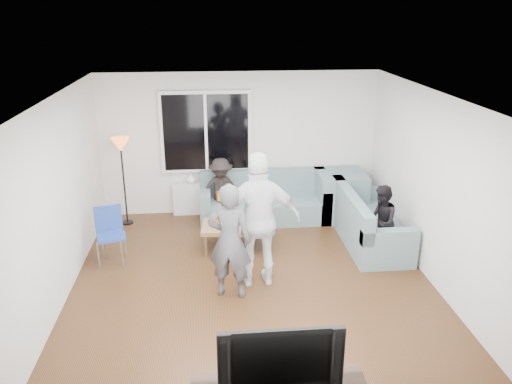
{
  "coord_description": "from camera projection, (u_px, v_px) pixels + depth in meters",
  "views": [
    {
      "loc": [
        -0.54,
        -6.2,
        3.65
      ],
      "look_at": [
        0.1,
        0.6,
        1.15
      ],
      "focal_mm": 35.62,
      "sensor_mm": 36.0,
      "label": 1
    }
  ],
  "objects": [
    {
      "name": "window_mullion",
      "position": [
        206.0,
        133.0,
        8.98
      ],
      "size": [
        0.05,
        0.03,
        1.35
      ],
      "primitive_type": "cube",
      "color": "white",
      "rests_on": "window_frame"
    },
    {
      "name": "player_left",
      "position": [
        230.0,
        241.0,
        6.58
      ],
      "size": [
        0.65,
        0.51,
        1.58
      ],
      "primitive_type": "imported",
      "rotation": [
        0.0,
        0.0,
        2.89
      ],
      "color": "#454549",
      "rests_on": "floor"
    },
    {
      "name": "wall_back",
      "position": [
        239.0,
        144.0,
        9.24
      ],
      "size": [
        5.0,
        0.04,
        2.6
      ],
      "primitive_type": "cube",
      "color": "silver",
      "rests_on": "ground"
    },
    {
      "name": "cushion_red",
      "position": [
        225.0,
        193.0,
        9.08
      ],
      "size": [
        0.39,
        0.34,
        0.13
      ],
      "primitive_type": "cube",
      "rotation": [
        0.0,
        0.0,
        0.1
      ],
      "color": "maroon",
      "rests_on": "sofa_back_section"
    },
    {
      "name": "spectator_back",
      "position": [
        221.0,
        190.0,
        9.02
      ],
      "size": [
        0.81,
        0.54,
        1.17
      ],
      "primitive_type": "imported",
      "rotation": [
        0.0,
        0.0,
        0.14
      ],
      "color": "black",
      "rests_on": "floor"
    },
    {
      "name": "side_chair",
      "position": [
        111.0,
        237.0,
        7.55
      ],
      "size": [
        0.49,
        0.49,
        0.86
      ],
      "primitive_type": null,
      "rotation": [
        0.0,
        0.0,
        0.27
      ],
      "color": "#223F94",
      "rests_on": "floor"
    },
    {
      "name": "floor_lamp",
      "position": [
        124.0,
        182.0,
        8.83
      ],
      "size": [
        0.32,
        0.32,
        1.56
      ],
      "primitive_type": null,
      "color": "orange",
      "rests_on": "floor"
    },
    {
      "name": "bottle_a",
      "position": [
        218.0,
        217.0,
        8.07
      ],
      "size": [
        0.07,
        0.07,
        0.22
      ],
      "primitive_type": "cylinder",
      "color": "orange",
      "rests_on": "coffee_table"
    },
    {
      "name": "wall_front",
      "position": [
        283.0,
        319.0,
        4.06
      ],
      "size": [
        5.0,
        0.04,
        2.6
      ],
      "primitive_type": "cube",
      "color": "silver",
      "rests_on": "ground"
    },
    {
      "name": "sofa_right_section",
      "position": [
        370.0,
        218.0,
        8.24
      ],
      "size": [
        2.0,
        0.85,
        0.85
      ],
      "primitive_type": null,
      "rotation": [
        0.0,
        0.0,
        1.57
      ],
      "color": "slate",
      "rests_on": "floor"
    },
    {
      "name": "cushion_yellow",
      "position": [
        229.0,
        195.0,
        9.01
      ],
      "size": [
        0.42,
        0.37,
        0.14
      ],
      "primitive_type": "cube",
      "rotation": [
        0.0,
        0.0,
        -0.14
      ],
      "color": "gold",
      "rests_on": "sofa_back_section"
    },
    {
      "name": "player_right",
      "position": [
        260.0,
        221.0,
        6.82
      ],
      "size": [
        1.13,
        0.5,
        1.9
      ],
      "primitive_type": "imported",
      "rotation": [
        0.0,
        0.0,
        3.18
      ],
      "color": "silver",
      "rests_on": "floor"
    },
    {
      "name": "wall_left",
      "position": [
        55.0,
        204.0,
        6.43
      ],
      "size": [
        0.04,
        5.5,
        2.6
      ],
      "primitive_type": "cube",
      "color": "silver",
      "rests_on": "ground"
    },
    {
      "name": "coffee_table",
      "position": [
        237.0,
        237.0,
        8.09
      ],
      "size": [
        1.15,
        0.69,
        0.4
      ],
      "primitive_type": "cube",
      "rotation": [
        0.0,
        0.0,
        -0.09
      ],
      "color": "#A1744E",
      "rests_on": "floor"
    },
    {
      "name": "bottle_c",
      "position": [
        241.0,
        216.0,
        8.09
      ],
      "size": [
        0.07,
        0.07,
        0.21
      ],
      "primitive_type": "cylinder",
      "color": "black",
      "rests_on": "coffee_table"
    },
    {
      "name": "wall_right",
      "position": [
        438.0,
        191.0,
        6.88
      ],
      "size": [
        0.04,
        5.5,
        2.6
      ],
      "primitive_type": "cube",
      "color": "silver",
      "rests_on": "ground"
    },
    {
      "name": "television",
      "position": [
        279.0,
        353.0,
        4.5
      ],
      "size": [
        1.11,
        0.15,
        0.64
      ],
      "primitive_type": "imported",
      "color": "black",
      "rests_on": "tv_console"
    },
    {
      "name": "potted_plant",
      "position": [
        228.0,
        174.0,
        9.26
      ],
      "size": [
        0.2,
        0.17,
        0.33
      ],
      "primitive_type": "imported",
      "rotation": [
        0.0,
        0.0,
        0.14
      ],
      "color": "#2D5D25",
      "rests_on": "radiator"
    },
    {
      "name": "floor",
      "position": [
        253.0,
        285.0,
        7.11
      ],
      "size": [
        5.0,
        5.5,
        0.04
      ],
      "primitive_type": "cube",
      "color": "#56351C",
      "rests_on": "ground"
    },
    {
      "name": "sofa_corner",
      "position": [
        340.0,
        195.0,
        9.23
      ],
      "size": [
        0.85,
        0.85,
        0.85
      ],
      "primitive_type": "cube",
      "color": "slate",
      "rests_on": "floor"
    },
    {
      "name": "bottle_e",
      "position": [
        257.0,
        214.0,
        8.16
      ],
      "size": [
        0.07,
        0.07,
        0.22
      ],
      "primitive_type": "cylinder",
      "color": "black",
      "rests_on": "coffee_table"
    },
    {
      "name": "ceiling",
      "position": [
        252.0,
        96.0,
        6.2
      ],
      "size": [
        5.0,
        5.5,
        0.04
      ],
      "primitive_type": "cube",
      "color": "white",
      "rests_on": "ground"
    },
    {
      "name": "sofa_back_section",
      "position": [
        265.0,
        198.0,
        9.11
      ],
      "size": [
        2.3,
        0.85,
        0.85
      ],
      "primitive_type": null,
      "color": "slate",
      "rests_on": "floor"
    },
    {
      "name": "window_frame",
      "position": [
        206.0,
        132.0,
        9.03
      ],
      "size": [
        1.62,
        0.06,
        1.47
      ],
      "primitive_type": "cube",
      "color": "white",
      "rests_on": "wall_back"
    },
    {
      "name": "vase",
      "position": [
        191.0,
        179.0,
        9.23
      ],
      "size": [
        0.21,
        0.21,
        0.17
      ],
      "primitive_type": "imported",
      "rotation": [
        0.0,
        0.0,
        -0.33
      ],
      "color": "white",
      "rests_on": "radiator"
    },
    {
      "name": "spectator_right",
      "position": [
        381.0,
        222.0,
        7.73
      ],
      "size": [
        0.54,
        0.63,
        1.14
      ],
      "primitive_type": "imported",
      "rotation": [
        0.0,
        0.0,
        -1.79
      ],
      "color": "black",
      "rests_on": "floor"
    },
    {
      "name": "window_glass",
      "position": [
        206.0,
        133.0,
        8.99
      ],
      "size": [
        1.5,
        0.02,
        1.35
      ],
      "primitive_type": "cube",
      "color": "black",
      "rests_on": "window_frame"
    },
    {
      "name": "radiator",
      "position": [
        208.0,
        198.0,
        9.42
      ],
      "size": [
        1.3,
        0.12,
        0.62
      ],
      "primitive_type": "cube",
      "color": "silver",
      "rests_on": "floor"
    },
    {
      "name": "pitcher",
      "position": [
        230.0,
        223.0,
        7.89
      ],
      "size": [
        0.17,
        0.17,
        0.17
      ],
      "primitive_type": "cylinder",
      "color": "maroon",
      "rests_on": "coffee_table"
    }
  ]
}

